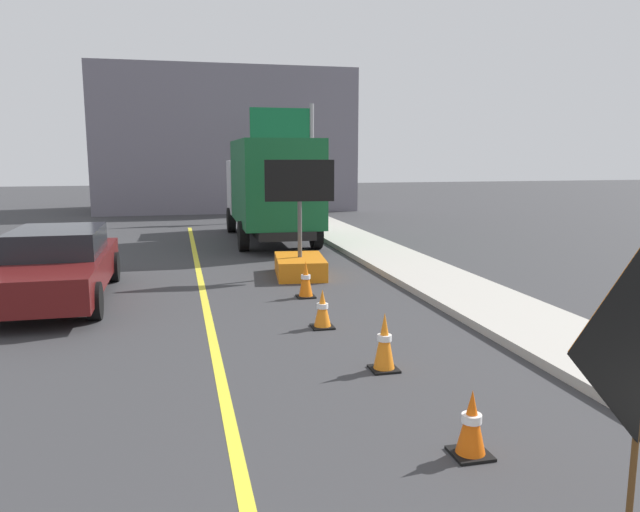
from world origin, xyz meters
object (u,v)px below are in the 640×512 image
pickup_car (57,265)px  traffic_cone_curbside (306,280)px  traffic_cone_near_sign (471,424)px  traffic_cone_mid_lane (384,342)px  arrow_board_trailer (300,256)px  box_truck (270,187)px  traffic_cone_far_lane (322,309)px  highway_guide_sign (294,141)px

pickup_car → traffic_cone_curbside: (4.75, -0.91, -0.34)m
traffic_cone_near_sign → traffic_cone_mid_lane: size_ratio=0.83×
arrow_board_trailer → pickup_car: size_ratio=0.54×
box_truck → traffic_cone_far_lane: size_ratio=11.18×
traffic_cone_curbside → arrow_board_trailer: bearing=81.6°
arrow_board_trailer → traffic_cone_near_sign: arrow_board_trailer is taller
arrow_board_trailer → pickup_car: arrow_board_trailer is taller
arrow_board_trailer → traffic_cone_mid_lane: arrow_board_trailer is taller
highway_guide_sign → traffic_cone_near_sign: (-2.45, -21.35, -3.10)m
box_truck → pickup_car: 9.02m
traffic_cone_mid_lane → traffic_cone_curbside: size_ratio=1.06×
highway_guide_sign → traffic_cone_mid_lane: highway_guide_sign is taller
box_truck → traffic_cone_far_lane: box_truck is taller
box_truck → traffic_cone_far_lane: (-0.74, -10.30, -1.46)m
traffic_cone_mid_lane → box_truck: bearing=88.1°
traffic_cone_mid_lane → traffic_cone_far_lane: bearing=98.6°
pickup_car → box_truck: bearing=53.7°
box_truck → pickup_car: box_truck is taller
arrow_board_trailer → traffic_cone_far_lane: bearing=-96.6°
highway_guide_sign → traffic_cone_mid_lane: 19.37m
box_truck → highway_guide_sign: bearing=72.5°
pickup_car → traffic_cone_near_sign: 9.05m
traffic_cone_curbside → traffic_cone_near_sign: bearing=-88.5°
arrow_board_trailer → traffic_cone_curbside: (-0.32, -2.16, -0.12)m
arrow_board_trailer → traffic_cone_near_sign: size_ratio=4.17×
arrow_board_trailer → traffic_cone_mid_lane: 6.47m
arrow_board_trailer → traffic_cone_curbside: 2.19m
traffic_cone_far_lane → traffic_cone_near_sign: bearing=-85.5°
highway_guide_sign → traffic_cone_curbside: 15.21m
arrow_board_trailer → traffic_cone_mid_lane: size_ratio=3.46×
arrow_board_trailer → traffic_cone_curbside: bearing=-98.4°
arrow_board_trailer → traffic_cone_mid_lane: (-0.18, -6.47, -0.10)m
highway_guide_sign → traffic_cone_mid_lane: bearing=-97.4°
highway_guide_sign → traffic_cone_near_sign: highway_guide_sign is taller
box_truck → traffic_cone_far_lane: bearing=-94.1°
arrow_board_trailer → box_truck: bearing=87.7°
arrow_board_trailer → traffic_cone_near_sign: bearing=-91.0°
highway_guide_sign → traffic_cone_far_lane: 17.36m
box_truck → traffic_cone_mid_lane: 12.51m
highway_guide_sign → traffic_cone_curbside: (-2.62, -14.67, -3.06)m
box_truck → traffic_cone_near_sign: size_ratio=11.10×
box_truck → highway_guide_sign: highway_guide_sign is taller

